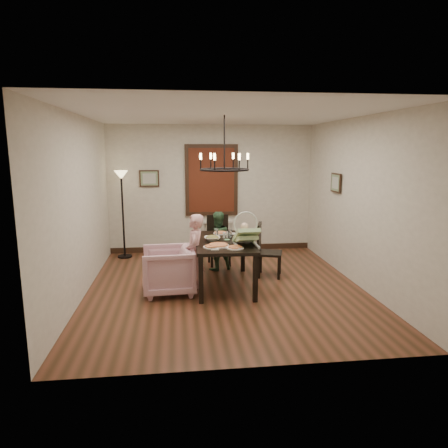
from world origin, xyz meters
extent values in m
cube|color=brown|center=(0.00, 0.00, 0.00)|extent=(4.50, 5.00, 0.01)
cube|color=white|center=(0.00, 0.00, 2.80)|extent=(4.50, 5.00, 0.01)
cube|color=silver|center=(0.00, 2.50, 1.40)|extent=(4.50, 0.01, 2.80)
cube|color=silver|center=(-2.25, 0.00, 1.40)|extent=(0.01, 5.00, 2.80)
cube|color=silver|center=(2.25, 0.00, 1.40)|extent=(0.01, 5.00, 2.80)
cube|color=black|center=(0.00, 0.11, 0.75)|extent=(1.01, 1.70, 0.05)
cube|color=black|center=(-0.44, -0.65, 0.36)|extent=(0.07, 0.07, 0.73)
cube|color=black|center=(-0.37, 0.89, 0.36)|extent=(0.07, 0.07, 0.73)
cube|color=black|center=(0.37, -0.68, 0.36)|extent=(0.07, 0.07, 0.73)
cube|color=black|center=(0.44, 0.86, 0.36)|extent=(0.07, 0.07, 0.73)
imported|color=beige|center=(-0.93, -0.13, 0.37)|extent=(0.86, 0.84, 0.75)
imported|color=#D29495|center=(-0.51, -0.13, 0.53)|extent=(0.32, 0.42, 1.05)
imported|color=#365A39|center=(-0.03, 1.03, 0.47)|extent=(0.54, 0.48, 0.93)
imported|color=white|center=(-0.20, 0.12, 0.82)|extent=(0.32, 0.32, 0.08)
cylinder|color=tan|center=(-0.14, -0.29, 0.80)|extent=(0.33, 0.33, 0.04)
cylinder|color=silver|center=(0.12, 0.28, 0.84)|extent=(0.06, 0.06, 0.13)
cube|color=#5A2012|center=(0.00, 2.46, 1.60)|extent=(1.00, 0.03, 1.40)
cube|color=black|center=(-1.35, 2.47, 1.65)|extent=(0.42, 0.03, 0.36)
cube|color=black|center=(2.21, 0.90, 1.65)|extent=(0.03, 0.42, 0.36)
torus|color=black|center=(0.00, 0.11, 1.95)|extent=(0.80, 0.80, 0.04)
camera|label=1|loc=(-0.77, -6.31, 2.27)|focal=32.00mm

